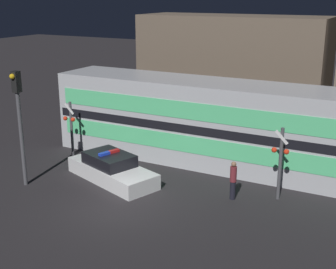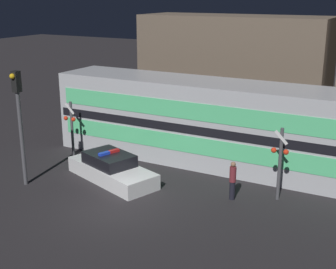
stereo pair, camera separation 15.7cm
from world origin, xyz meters
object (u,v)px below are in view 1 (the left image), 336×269
at_px(pedestrian, 233,180).
at_px(crossing_signal_near, 280,160).
at_px(train, 220,124).
at_px(police_car, 112,169).
at_px(traffic_light_corner, 19,115).

bearing_deg(pedestrian, crossing_signal_near, 27.21).
xyz_separation_m(pedestrian, crossing_signal_near, (1.67, 0.86, 0.89)).
height_order(train, police_car, train).
xyz_separation_m(train, police_car, (-3.54, -4.27, -1.56)).
bearing_deg(police_car, pedestrian, 25.76).
bearing_deg(police_car, crossing_signal_near, 30.93).
distance_m(train, traffic_light_corner, 9.40).
relative_size(police_car, traffic_light_corner, 0.98).
height_order(crossing_signal_near, traffic_light_corner, traffic_light_corner).
distance_m(crossing_signal_near, traffic_light_corner, 11.16).
xyz_separation_m(police_car, crossing_signal_near, (7.31, 1.47, 1.24)).
relative_size(police_car, crossing_signal_near, 1.63).
height_order(police_car, traffic_light_corner, traffic_light_corner).
bearing_deg(pedestrian, traffic_light_corner, -161.60).
height_order(police_car, crossing_signal_near, crossing_signal_near).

